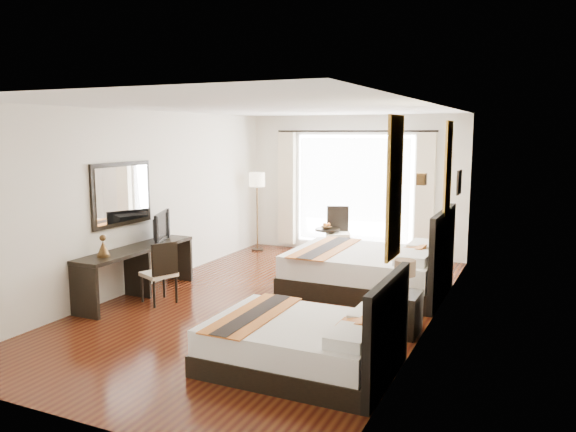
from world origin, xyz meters
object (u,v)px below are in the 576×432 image
at_px(console_desk, 137,272).
at_px(fruit_bowl, 326,228).
at_px(television, 157,227).
at_px(vase, 400,291).
at_px(bed_near, 306,343).
at_px(desk_chair, 160,284).
at_px(window_chair, 338,242).
at_px(floor_lamp, 257,185).
at_px(table_lamp, 405,270).
at_px(side_table, 327,243).
at_px(nightstand, 401,313).
at_px(bed_far, 371,269).

bearing_deg(console_desk, fruit_bowl, 66.43).
bearing_deg(television, vase, -120.79).
bearing_deg(bed_near, desk_chair, 156.57).
height_order(vase, window_chair, window_chair).
relative_size(bed_near, desk_chair, 2.11).
bearing_deg(television, bed_near, -142.40).
distance_m(vase, fruit_bowl, 4.43).
xyz_separation_m(television, floor_lamp, (0.06, 3.24, 0.39)).
distance_m(table_lamp, side_table, 4.31).
relative_size(nightstand, table_lamp, 1.30).
relative_size(table_lamp, window_chair, 0.41).
bearing_deg(bed_far, window_chair, 121.95).
relative_size(console_desk, television, 2.65).
height_order(bed_near, fruit_bowl, bed_near).
xyz_separation_m(nightstand, side_table, (-2.35, 3.65, 0.03)).
distance_m(console_desk, side_table, 4.10).
distance_m(console_desk, desk_chair, 0.52).
relative_size(console_desk, fruit_bowl, 10.73).
bearing_deg(floor_lamp, television, -91.05).
bearing_deg(television, side_table, -49.83).
xyz_separation_m(bed_near, nightstand, (0.66, 1.45, -0.03)).
bearing_deg(desk_chair, bed_near, 179.99).
bearing_deg(television, nightstand, -118.95).
bearing_deg(side_table, bed_near, -71.62).
height_order(bed_far, floor_lamp, floor_lamp).
height_order(table_lamp, desk_chair, same).
bearing_deg(console_desk, window_chair, 64.36).
bearing_deg(fruit_bowl, nightstand, -56.79).
xyz_separation_m(bed_near, window_chair, (-1.50, 5.16, 0.02)).
bearing_deg(bed_near, window_chair, 106.19).
height_order(nightstand, window_chair, window_chair).
bearing_deg(bed_far, nightstand, -62.15).
xyz_separation_m(nightstand, vase, (0.00, -0.13, 0.31)).
bearing_deg(console_desk, bed_far, 29.49).
bearing_deg(console_desk, desk_chair, -12.92).
relative_size(vase, window_chair, 0.14).
relative_size(table_lamp, desk_chair, 0.45).
height_order(desk_chair, floor_lamp, floor_lamp).
relative_size(bed_near, vase, 13.75).
relative_size(desk_chair, side_table, 1.61).
height_order(console_desk, window_chair, window_chair).
bearing_deg(nightstand, side_table, 122.81).
bearing_deg(bed_near, floor_lamp, 122.69).
distance_m(bed_far, television, 3.41).
distance_m(console_desk, television, 0.78).
xyz_separation_m(television, fruit_bowl, (1.60, 3.24, -0.40)).
distance_m(console_desk, floor_lamp, 3.86).
relative_size(bed_near, table_lamp, 4.66).
xyz_separation_m(television, side_table, (1.62, 3.28, -0.71)).
bearing_deg(vase, window_chair, 119.35).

